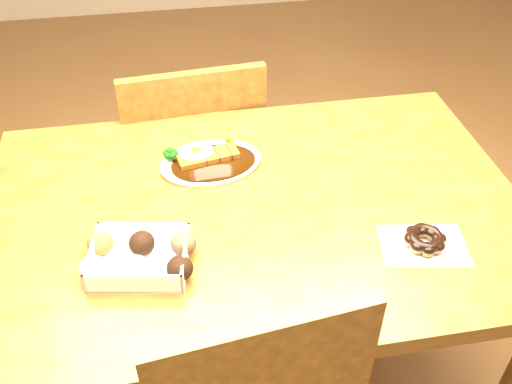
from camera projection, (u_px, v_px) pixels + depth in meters
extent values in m
cube|color=#533010|center=(255.00, 211.00, 1.28)|extent=(1.20, 0.80, 0.04)
cylinder|color=#533010|center=(58.00, 251.00, 1.71)|extent=(0.06, 0.06, 0.71)
cylinder|color=#533010|center=(401.00, 209.00, 1.85)|extent=(0.06, 0.06, 0.71)
cube|color=#533010|center=(192.00, 164.00, 1.91)|extent=(0.45, 0.45, 0.04)
cylinder|color=#533010|center=(232.00, 178.00, 2.21)|extent=(0.04, 0.04, 0.41)
cylinder|color=#533010|center=(144.00, 192.00, 2.15)|extent=(0.04, 0.04, 0.41)
cylinder|color=#533010|center=(253.00, 238.00, 1.96)|extent=(0.04, 0.04, 0.41)
cylinder|color=#533010|center=(155.00, 256.00, 1.90)|extent=(0.04, 0.04, 0.41)
cube|color=#533010|center=(197.00, 136.00, 1.62)|extent=(0.40, 0.06, 0.40)
ellipsoid|color=white|center=(211.00, 163.00, 1.38)|extent=(0.26, 0.20, 0.01)
ellipsoid|color=black|center=(214.00, 163.00, 1.36)|extent=(0.22, 0.17, 0.01)
cube|color=#6B380C|center=(208.00, 157.00, 1.37)|extent=(0.15, 0.08, 0.02)
ellipsoid|color=white|center=(196.00, 151.00, 1.37)|extent=(0.09, 0.08, 0.01)
ellipsoid|color=#FFB214|center=(196.00, 151.00, 1.37)|extent=(0.03, 0.03, 0.02)
cube|color=white|center=(139.00, 257.00, 1.11)|extent=(0.21, 0.18, 0.05)
ellipsoid|color=beige|center=(93.00, 268.00, 1.08)|extent=(0.05, 0.05, 0.05)
ellipsoid|color=beige|center=(136.00, 268.00, 1.08)|extent=(0.05, 0.05, 0.05)
ellipsoid|color=black|center=(180.00, 268.00, 1.08)|extent=(0.05, 0.05, 0.05)
ellipsoid|color=brown|center=(100.00, 243.00, 1.13)|extent=(0.05, 0.05, 0.05)
ellipsoid|color=black|center=(142.00, 243.00, 1.13)|extent=(0.05, 0.05, 0.05)
ellipsoid|color=black|center=(183.00, 243.00, 1.13)|extent=(0.05, 0.05, 0.05)
cube|color=silver|center=(423.00, 246.00, 1.17)|extent=(0.19, 0.15, 0.00)
torus|color=olive|center=(425.00, 240.00, 1.16)|extent=(0.10, 0.10, 0.03)
torus|color=black|center=(425.00, 238.00, 1.15)|extent=(0.09, 0.09, 0.02)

